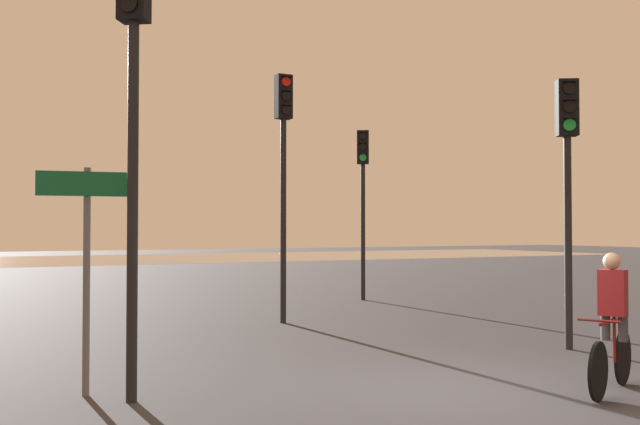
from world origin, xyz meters
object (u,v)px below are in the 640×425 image
object	(u,v)px
traffic_light_near_left	(133,84)
traffic_light_far_right	(363,182)
cyclist	(612,321)
direction_sign_post	(87,247)
traffic_light_near_right	(568,161)
traffic_light_center	(283,152)

from	to	relation	value
traffic_light_near_left	traffic_light_far_right	world-z (taller)	traffic_light_near_left
cyclist	direction_sign_post	bearing A→B (deg)	38.92
traffic_light_near_right	cyclist	bearing A→B (deg)	83.60
traffic_light_near_right	traffic_light_center	size ratio (longest dim) A/B	0.85
traffic_light_center	direction_sign_post	xyz separation A→B (m)	(-4.58, -4.80, -1.78)
traffic_light_near_right	cyclist	world-z (taller)	traffic_light_near_right
traffic_light_center	traffic_light_far_right	bearing A→B (deg)	-138.03
direction_sign_post	traffic_light_far_right	bearing A→B (deg)	-126.54
traffic_light_center	traffic_light_far_right	size ratio (longest dim) A/B	1.11
traffic_light_near_left	traffic_light_center	size ratio (longest dim) A/B	1.01
traffic_light_center	traffic_light_far_right	distance (m)	5.08
traffic_light_center	cyclist	distance (m)	7.86
traffic_light_center	direction_sign_post	bearing A→B (deg)	47.19
traffic_light_near_right	traffic_light_center	world-z (taller)	traffic_light_center
traffic_light_center	traffic_light_far_right	xyz separation A→B (m)	(3.82, 3.34, -0.31)
traffic_light_near_right	traffic_light_center	distance (m)	5.68
traffic_light_near_left	direction_sign_post	distance (m)	1.92
traffic_light_near_right	cyclist	xyz separation A→B (m)	(-1.79, -2.39, -2.16)
traffic_light_near_right	direction_sign_post	world-z (taller)	traffic_light_near_right
traffic_light_near_left	traffic_light_center	bearing A→B (deg)	-93.18
traffic_light_center	direction_sign_post	size ratio (longest dim) A/B	1.94
traffic_light_near_right	direction_sign_post	bearing A→B (deg)	29.24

